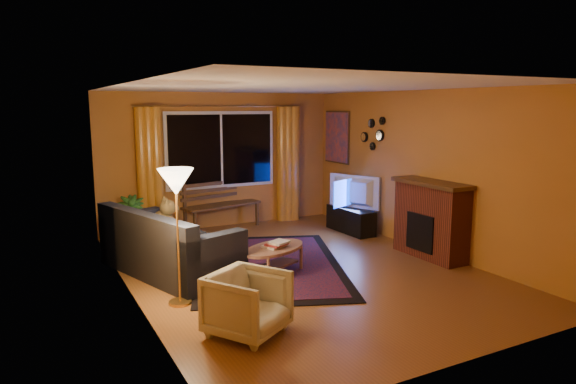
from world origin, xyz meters
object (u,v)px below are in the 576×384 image
sofa (169,241)px  armchair (248,301)px  floor_lamp (178,237)px  bench (222,217)px  coffee_table (274,260)px  tv_console (351,220)px

sofa → armchair: (0.18, -2.27, -0.09)m
armchair → floor_lamp: floor_lamp is taller
bench → floor_lamp: bearing=-130.9°
bench → armchair: bearing=-120.1°
sofa → coffee_table: bearing=-47.9°
sofa → floor_lamp: (-0.20, -1.17, 0.35)m
bench → sofa: (-1.53, -2.06, 0.22)m
armchair → coffee_table: size_ratio=0.68×
bench → tv_console: bench is taller
sofa → tv_console: size_ratio=2.07×
armchair → floor_lamp: size_ratio=0.45×
bench → coffee_table: bench is taller
armchair → tv_console: size_ratio=0.66×
sofa → armchair: bearing=-103.3°
bench → armchair: armchair is taller
sofa → armchair: 2.28m
bench → sofa: 2.57m
sofa → coffee_table: size_ratio=2.11×
sofa → tv_console: 3.58m
coffee_table → armchair: bearing=-124.4°
floor_lamp → coffee_table: (1.44, 0.45, -0.60)m
bench → floor_lamp: (-1.73, -3.22, 0.56)m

